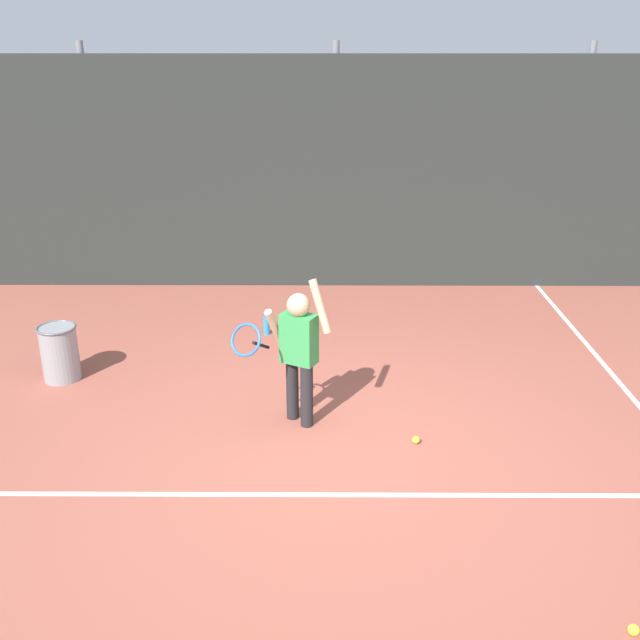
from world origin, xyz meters
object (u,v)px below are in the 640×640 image
tennis_player (297,347)px  tennis_ball_0 (634,630)px  water_bottle (266,325)px  ball_hopper (60,352)px  tennis_ball_1 (416,440)px

tennis_player → tennis_ball_0: size_ratio=20.46×
water_bottle → tennis_ball_0: 5.08m
tennis_player → water_bottle: 2.16m
ball_hopper → tennis_ball_0: 5.50m
tennis_player → tennis_ball_1: size_ratio=20.46×
water_bottle → tennis_ball_0: bearing=-61.4°
water_bottle → ball_hopper: bearing=-149.2°
water_bottle → tennis_ball_1: bearing=-58.9°
tennis_ball_0 → tennis_ball_1: bearing=115.7°
tennis_ball_0 → tennis_ball_1: (-1.00, 2.08, 0.00)m
ball_hopper → water_bottle: (1.96, 1.17, -0.18)m
ball_hopper → water_bottle: bearing=30.8°
tennis_player → water_bottle: tennis_player is taller
water_bottle → tennis_ball_0: (2.44, -4.46, -0.08)m
ball_hopper → tennis_ball_0: ball_hopper is taller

